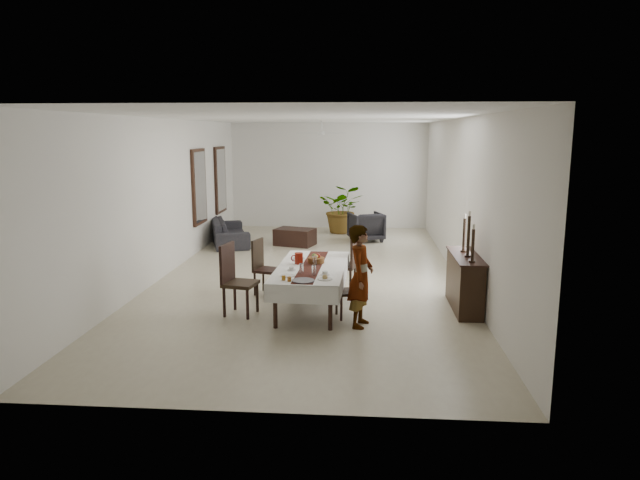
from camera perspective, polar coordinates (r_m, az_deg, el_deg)
The scene contains 87 objects.
floor at distance 11.94m, azimuth -0.92°, elevation -3.43°, with size 6.00×12.00×0.00m, color #BEB697.
ceiling at distance 11.58m, azimuth -0.96°, elevation 12.11°, with size 6.00×12.00×0.02m, color white.
wall_back at distance 17.61m, azimuth 0.88°, elevation 6.43°, with size 6.00×0.02×3.20m, color white.
wall_front at distance 5.78m, azimuth -6.44°, elevation -2.55°, with size 6.00×0.02×3.20m, color white.
wall_left at distance 12.30m, azimuth -15.04°, elevation 4.20°, with size 0.02×12.00×3.20m, color white.
wall_right at distance 11.76m, azimuth 13.81°, elevation 3.97°, with size 0.02×12.00×3.20m, color white.
dining_table_top at distance 9.54m, azimuth -0.85°, elevation -2.82°, with size 0.95×2.27×0.05m, color black.
table_leg_fl at distance 8.66m, azimuth -4.50°, elevation -6.69°, with size 0.07×0.07×0.66m, color black.
table_leg_fr at distance 8.55m, azimuth 1.04°, elevation -6.90°, with size 0.07×0.07×0.66m, color black.
table_leg_bl at distance 10.72m, azimuth -2.33°, elevation -3.26°, with size 0.07×0.07×0.66m, color black.
table_leg_br at distance 10.62m, azimuth 2.13°, elevation -3.38°, with size 0.07×0.07×0.66m, color black.
tablecloth_top at distance 9.53m, azimuth -0.85°, elevation -2.65°, with size 1.12×2.45×0.01m, color white.
tablecloth_drape_left at distance 9.64m, azimuth -4.12°, elevation -3.36°, with size 0.01×2.45×0.28m, color silver.
tablecloth_drape_right at distance 9.51m, azimuth 2.48°, elevation -3.54°, with size 0.01×2.45×0.28m, color white.
tablecloth_drape_near at distance 8.40m, azimuth -1.89°, elevation -5.48°, with size 1.12×0.01×0.28m, color silver.
tablecloth_drape_far at distance 10.74m, azimuth -0.03°, elevation -1.87°, with size 1.12×0.01×0.28m, color silver.
table_runner at distance 9.53m, azimuth -0.85°, elevation -2.61°, with size 0.33×2.37×0.00m, color #522017.
red_pitcher at distance 9.67m, azimuth -2.13°, elevation -1.84°, with size 0.14×0.14×0.19m, color maroon.
pitcher_handle at distance 9.69m, azimuth -2.61°, elevation -1.83°, with size 0.11×0.11×0.02m, color maroon.
wine_glass_near at distance 8.90m, azimuth -0.62°, elevation -3.04°, with size 0.07×0.07×0.16m, color white.
wine_glass_mid at distance 9.02m, azimuth -1.86°, elevation -2.87°, with size 0.07×0.07×0.16m, color white.
wine_glass_far at distance 9.55m, azimuth -0.53°, elevation -2.09°, with size 0.07×0.07×0.16m, color white.
teacup_right at distance 8.94m, azimuth 0.51°, elevation -3.33°, with size 0.09×0.09×0.06m, color silver.
saucer_right at distance 8.95m, azimuth 0.51°, elevation -3.47°, with size 0.14×0.14×0.01m, color white.
teacup_left at distance 9.24m, azimuth -2.86°, elevation -2.87°, with size 0.09×0.09×0.06m, color silver.
saucer_left at distance 9.25m, azimuth -2.86°, elevation -3.01°, with size 0.14×0.14×0.01m, color white.
plate_near_right at distance 8.67m, azimuth 0.50°, elevation -3.92°, with size 0.23×0.23×0.01m, color silver.
bread_near_right at distance 8.66m, azimuth 0.50°, elevation -3.76°, with size 0.09×0.09×0.09m, color tan.
plate_near_left at distance 8.88m, azimuth -3.25°, elevation -3.58°, with size 0.23×0.23×0.01m, color white.
plate_far_left at distance 10.07m, azimuth -2.19°, elevation -1.85°, with size 0.23×0.23×0.01m, color silver.
serving_tray at distance 8.57m, azimuth -1.68°, elevation -4.09°, with size 0.34×0.34×0.02m, color #404045.
jam_jar_a at distance 8.57m, azimuth -3.10°, elevation -3.92°, with size 0.06×0.06×0.07m, color #9C5516.
jam_jar_b at distance 8.64m, azimuth -3.66°, elevation -3.81°, with size 0.06×0.06×0.07m, color #986116.
fruit_basket at distance 9.74m, azimuth -0.39°, elevation -2.04°, with size 0.28×0.28×0.09m, color brown.
fruit_red at distance 9.74m, azimuth -0.22°, elevation -1.61°, with size 0.09×0.09×0.09m, color maroon.
fruit_green at distance 9.76m, azimuth -0.60°, elevation -1.59°, with size 0.08×0.08×0.08m, color #467121.
fruit_yellow at distance 9.68m, azimuth -0.43°, elevation -1.69°, with size 0.08×0.08×0.08m, color gold.
chair_right_near_seat at distance 9.13m, azimuth 2.91°, elevation -5.20°, with size 0.40×0.40×0.05m, color black.
chair_right_near_leg_fl at distance 9.08m, azimuth 4.16°, elevation -6.75°, with size 0.04×0.04×0.39m, color black.
chair_right_near_leg_fr at distance 9.39m, azimuth 3.62°, elevation -6.17°, with size 0.04×0.04×0.39m, color black.
chair_right_near_leg_bl at distance 9.01m, azimuth 2.14°, elevation -6.89°, with size 0.04×0.04×0.39m, color black.
chair_right_near_leg_br at distance 9.31m, azimuth 1.67°, elevation -6.29°, with size 0.04×0.04×0.39m, color black.
chair_right_near_back at distance 9.11m, azimuth 4.04°, elevation -3.48°, with size 0.40×0.04×0.51m, color black.
chair_right_far_seat at distance 10.49m, azimuth 2.24°, elevation -2.58°, with size 0.48×0.48×0.06m, color black.
chair_right_far_leg_fl at distance 10.33m, azimuth 3.06°, elevation -4.34°, with size 0.05×0.05×0.48m, color black.
chair_right_far_leg_fr at distance 10.70m, azimuth 3.51°, elevation -3.80°, with size 0.05×0.05×0.48m, color black.
chair_right_far_leg_bl at distance 10.41m, azimuth 0.92°, elevation -4.19°, with size 0.05×0.05×0.48m, color black.
chair_right_far_leg_br at distance 10.79m, azimuth 1.44°, elevation -3.67°, with size 0.05×0.05×0.48m, color black.
chair_right_far_back at distance 10.37m, azimuth 3.44°, elevation -0.88°, with size 0.48×0.04×0.62m, color black.
chair_left_near_seat at distance 9.31m, azimuth -7.95°, elevation -4.36°, with size 0.49×0.49×0.06m, color black.
chair_left_near_leg_fl at distance 9.64m, azimuth -8.52°, elevation -5.52°, with size 0.05×0.05×0.49m, color black.
chair_left_near_leg_fr at distance 9.29m, azimuth -9.56°, elevation -6.18°, with size 0.05×0.05×0.49m, color black.
chair_left_near_leg_bl at distance 9.48m, azimuth -6.29°, elevation -5.74°, with size 0.05×0.05×0.49m, color black.
chair_left_near_leg_br at distance 9.13m, azimuth -7.27°, elevation -6.42°, with size 0.05×0.05×0.49m, color black.
chair_left_near_back at distance 9.32m, azimuth -9.26°, elevation -2.25°, with size 0.49×0.04×0.63m, color black.
chair_left_far_seat at distance 10.45m, azimuth -5.28°, elevation -3.02°, with size 0.43×0.43×0.05m, color black.
chair_left_far_leg_fl at distance 10.73m, azimuth -5.69°, elevation -3.96°, with size 0.04×0.04×0.42m, color black.
chair_left_far_leg_fr at distance 10.43m, azimuth -6.54°, elevation -4.40°, with size 0.04×0.04×0.42m, color black.
chair_left_far_leg_bl at distance 10.59m, azimuth -3.99°, elevation -4.13°, with size 0.04×0.04×0.42m, color black.
chair_left_far_leg_br at distance 10.28m, azimuth -4.80°, elevation -4.60°, with size 0.04×0.04×0.42m, color black.
chair_left_far_back at distance 10.47m, azimuth -6.26°, elevation -1.38°, with size 0.43×0.04×0.54m, color black.
woman at distance 8.64m, azimuth 4.10°, elevation -3.63°, with size 0.57×0.37×1.56m, color gray.
sideboard_body at distance 9.85m, azimuth 14.25°, elevation -4.17°, with size 0.40×1.49×0.89m, color black.
sideboard_top at distance 9.74m, azimuth 14.38°, elevation -1.55°, with size 0.44×1.55×0.03m, color black.
candlestick_near_base at distance 9.21m, azimuth 14.96°, elevation -2.08°, with size 0.10×0.10×0.03m, color black.
candlestick_near_shaft at distance 9.16m, azimuth 15.04°, elevation -0.48°, with size 0.05×0.05×0.50m, color black.
candlestick_near_candle at distance 9.11m, azimuth 15.13°, elevation 1.29°, with size 0.04×0.04×0.08m, color beige.
candlestick_mid_base at distance 9.59m, azimuth 14.54°, elevation -1.56°, with size 0.10×0.10×0.03m, color black.
candlestick_mid_shaft at distance 9.53m, azimuth 14.63°, elevation 0.42°, with size 0.05×0.05×0.64m, color black.
candlestick_mid_candle at distance 9.47m, azimuth 14.73°, elevation 2.57°, with size 0.04×0.04×0.08m, color white.
candlestick_far_base at distance 9.97m, azimuth 14.14°, elevation -1.08°, with size 0.10×0.10×0.03m, color black.
candlestick_far_shaft at distance 9.92m, azimuth 14.22°, elevation 0.55°, with size 0.05×0.05×0.54m, color black.
candlestick_far_candle at distance 9.87m, azimuth 14.30°, elevation 2.33°, with size 0.04×0.04×0.08m, color white.
sofa at distance 15.34m, azimuth -9.04°, elevation 0.85°, with size 2.21×0.86×0.64m, color #28262C.
armchair at distance 15.55m, azimuth 4.63°, elevation 1.34°, with size 0.84×0.86×0.78m, color black.
coffee_table at distance 14.95m, azimuth -2.52°, elevation 0.31°, with size 0.98×0.66×0.44m, color black.
potted_plant at distance 16.74m, azimuth 2.25°, elevation 3.13°, with size 1.28×1.11×1.42m, color #2A5221.
mirror_frame_near at distance 14.37m, azimuth -12.00°, elevation 5.23°, with size 0.06×1.05×1.85m, color black.
mirror_glass_near at distance 14.36m, azimuth -11.86°, elevation 5.23°, with size 0.01×0.90×1.70m, color silver.
mirror_frame_far at distance 16.38m, azimuth -9.94°, elevation 5.95°, with size 0.06×1.05×1.85m, color black.
mirror_glass_far at distance 16.38m, azimuth -9.82°, elevation 5.95°, with size 0.01×0.90×1.70m, color silver.
fan_rod at distance 14.57m, azimuth 0.15°, elevation 11.44°, with size 0.04×0.04×0.20m, color silver.
fan_hub at distance 14.57m, azimuth 0.15°, elevation 10.65°, with size 0.16×0.16×0.08m, color silver.
fan_blade_n at distance 14.91m, azimuth 0.26°, elevation 10.65°, with size 0.10×0.55×0.01m, color silver.
fan_blade_s at distance 14.22m, azimuth 0.05°, elevation 10.65°, with size 0.10×0.55×0.01m, color silver.
fan_blade_e at distance 14.54m, azimuth 1.55°, elevation 10.65°, with size 0.55×0.10×0.01m, color silver.
fan_blade_w at distance 14.59m, azimuth -1.24°, elevation 10.65°, with size 0.55×0.10×0.01m, color silver.
Camera 1 is at (1.07, -11.53, 2.92)m, focal length 32.00 mm.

